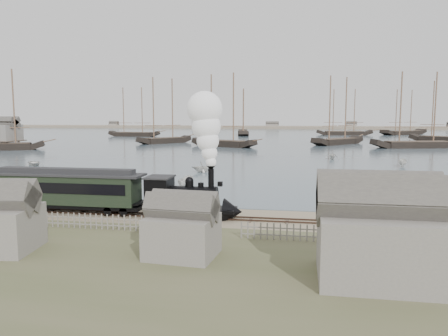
# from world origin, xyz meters

# --- Properties ---
(ground) EXTENTS (600.00, 600.00, 0.00)m
(ground) POSITION_xyz_m (0.00, 0.00, 0.00)
(ground) COLOR tan
(ground) RESTS_ON ground
(harbor_water) EXTENTS (600.00, 336.00, 0.06)m
(harbor_water) POSITION_xyz_m (0.00, 170.00, 0.03)
(harbor_water) COLOR #41525D
(harbor_water) RESTS_ON ground
(rail_track) EXTENTS (120.00, 1.80, 0.16)m
(rail_track) POSITION_xyz_m (0.00, -2.00, 0.04)
(rail_track) COLOR #3D2A21
(rail_track) RESTS_ON ground
(picket_fence_west) EXTENTS (19.00, 0.10, 1.20)m
(picket_fence_west) POSITION_xyz_m (-6.50, -7.00, 0.00)
(picket_fence_west) COLOR slate
(picket_fence_west) RESTS_ON ground
(picket_fence_east) EXTENTS (15.00, 0.10, 1.20)m
(picket_fence_east) POSITION_xyz_m (12.50, -7.50, 0.00)
(picket_fence_east) COLOR slate
(picket_fence_east) RESTS_ON ground
(shed_mid) EXTENTS (4.00, 3.50, 3.60)m
(shed_mid) POSITION_xyz_m (2.00, -12.00, 0.00)
(shed_mid) COLOR slate
(shed_mid) RESTS_ON ground
(shed_right) EXTENTS (6.00, 5.00, 5.10)m
(shed_right) POSITION_xyz_m (13.00, -14.00, 0.00)
(shed_right) COLOR slate
(shed_right) RESTS_ON ground
(far_spit) EXTENTS (500.00, 20.00, 1.80)m
(far_spit) POSITION_xyz_m (0.00, 250.00, 0.00)
(far_spit) COLOR tan
(far_spit) RESTS_ON ground
(locomotive) EXTENTS (8.15, 3.04, 10.16)m
(locomotive) POSITION_xyz_m (0.90, -2.00, 4.68)
(locomotive) COLOR black
(locomotive) RESTS_ON ground
(passenger_coach) EXTENTS (14.04, 2.71, 3.41)m
(passenger_coach) POSITION_xyz_m (-11.33, -2.00, 2.15)
(passenger_coach) COLOR black
(passenger_coach) RESTS_ON ground
(rowboat_1) EXTENTS (3.32, 3.61, 1.60)m
(rowboat_1) POSITION_xyz_m (-5.66, 26.73, 0.86)
(rowboat_1) COLOR silver
(rowboat_1) RESTS_ON harbor_water
(rowboat_2) EXTENTS (3.61, 1.50, 1.37)m
(rowboat_2) POSITION_xyz_m (-4.24, 11.78, 0.74)
(rowboat_2) COLOR silver
(rowboat_2) RESTS_ON harbor_water
(rowboat_3) EXTENTS (3.76, 4.67, 0.86)m
(rowboat_3) POSITION_xyz_m (19.51, 27.18, 0.49)
(rowboat_3) COLOR silver
(rowboat_3) RESTS_ON harbor_water
(rowboat_4) EXTENTS (3.35, 3.59, 1.53)m
(rowboat_4) POSITION_xyz_m (18.37, 14.08, 0.82)
(rowboat_4) COLOR silver
(rowboat_4) RESTS_ON harbor_water
(rowboat_5) EXTENTS (3.39, 2.08, 1.23)m
(rowboat_5) POSITION_xyz_m (25.73, 39.70, 0.67)
(rowboat_5) COLOR silver
(rowboat_5) RESTS_ON harbor_water
(rowboat_6) EXTENTS (4.67, 4.68, 0.80)m
(rowboat_6) POSITION_xyz_m (-36.41, 30.92, 0.46)
(rowboat_6) COLOR silver
(rowboat_6) RESTS_ON harbor_water
(rowboat_7) EXTENTS (3.21, 2.80, 1.63)m
(rowboat_7) POSITION_xyz_m (14.99, 50.57, 0.87)
(rowboat_7) COLOR silver
(rowboat_7) RESTS_ON harbor_water
(schooner_1) EXTENTS (14.31, 17.22, 20.00)m
(schooner_1) POSITION_xyz_m (-32.47, 91.81, 10.06)
(schooner_1) COLOR black
(schooner_1) RESTS_ON harbor_water
(schooner_2) EXTENTS (19.88, 13.60, 20.00)m
(schooner_2) POSITION_xyz_m (-12.19, 81.08, 10.06)
(schooner_2) COLOR black
(schooner_2) RESTS_ON harbor_water
(schooner_3) EXTENTS (16.83, 19.16, 20.00)m
(schooner_3) POSITION_xyz_m (19.60, 95.98, 10.06)
(schooner_3) COLOR black
(schooner_3) RESTS_ON harbor_water
(schooner_4) EXTENTS (25.10, 11.67, 20.00)m
(schooner_4) POSITION_xyz_m (39.32, 85.41, 10.06)
(schooner_4) COLOR black
(schooner_4) RESTS_ON harbor_water
(schooner_6) EXTENTS (21.45, 6.03, 20.00)m
(schooner_6) POSITION_xyz_m (-58.48, 132.55, 10.06)
(schooner_6) COLOR black
(schooner_6) RESTS_ON harbor_water
(schooner_7) EXTENTS (7.96, 21.33, 20.00)m
(schooner_7) POSITION_xyz_m (-15.94, 150.87, 10.06)
(schooner_7) COLOR black
(schooner_7) RESTS_ON harbor_water
(schooner_8) EXTENTS (23.93, 8.35, 20.00)m
(schooner_8) POSITION_xyz_m (27.26, 159.21, 10.06)
(schooner_8) COLOR black
(schooner_8) RESTS_ON harbor_water
(schooner_9) EXTENTS (23.64, 21.39, 20.00)m
(schooner_9) POSITION_xyz_m (53.76, 169.04, 10.06)
(schooner_9) COLOR black
(schooner_9) RESTS_ON harbor_water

